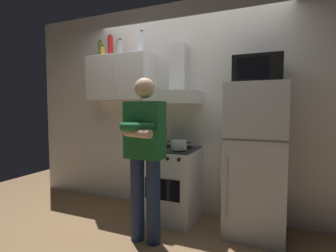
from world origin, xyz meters
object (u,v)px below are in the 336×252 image
(microwave, at_px, (258,70))
(person_standing, at_px, (145,153))
(upper_cabinet, at_px, (121,78))
(bottle_soda_red, at_px, (110,46))
(cooking_pot, at_px, (179,145))
(bottle_canister_steel, at_px, (120,48))
(range_hood, at_px, (176,88))
(stove_oven, at_px, (172,184))
(bottle_spice_jar, at_px, (103,51))
(refrigerator, at_px, (255,160))
(bottle_olive_oil, at_px, (100,50))
(bottle_vodka_clear, at_px, (142,43))

(microwave, bearing_deg, person_standing, -148.00)
(upper_cabinet, height_order, bottle_soda_red, bottle_soda_red)
(cooking_pot, relative_size, bottle_canister_steel, 1.27)
(upper_cabinet, xyz_separation_m, bottle_canister_steel, (-0.02, 0.01, 0.40))
(range_hood, height_order, person_standing, range_hood)
(stove_oven, height_order, cooking_pot, cooking_pot)
(range_hood, distance_m, microwave, 0.97)
(upper_cabinet, xyz_separation_m, bottle_spice_jar, (-0.26, -0.03, 0.37))
(upper_cabinet, distance_m, refrigerator, 2.00)
(person_standing, height_order, bottle_olive_oil, bottle_olive_oil)
(stove_oven, xyz_separation_m, cooking_pot, (0.13, -0.12, 0.49))
(person_standing, relative_size, bottle_canister_steel, 7.35)
(cooking_pot, height_order, bottle_vodka_clear, bottle_vodka_clear)
(refrigerator, height_order, cooking_pot, refrigerator)
(refrigerator, relative_size, microwave, 3.33)
(microwave, distance_m, bottle_soda_red, 1.97)
(stove_oven, relative_size, person_standing, 0.53)
(upper_cabinet, bearing_deg, stove_oven, -8.90)
(range_hood, height_order, cooking_pot, range_hood)
(microwave, bearing_deg, stove_oven, -178.85)
(stove_oven, height_order, microwave, microwave)
(person_standing, relative_size, bottle_spice_jar, 10.72)
(stove_oven, relative_size, cooking_pot, 3.09)
(bottle_olive_oil, height_order, bottle_spice_jar, bottle_olive_oil)
(stove_oven, bearing_deg, cooking_pot, -42.49)
(bottle_olive_oil, bearing_deg, person_standing, -34.81)
(bottle_soda_red, bearing_deg, person_standing, -39.03)
(bottle_vodka_clear, xyz_separation_m, bottle_olive_oil, (-0.66, -0.01, -0.03))
(person_standing, bearing_deg, bottle_spice_jar, 145.27)
(bottle_spice_jar, bearing_deg, microwave, -2.20)
(bottle_vodka_clear, relative_size, bottle_spice_jar, 1.98)
(refrigerator, distance_m, bottle_spice_jar, 2.41)
(range_hood, relative_size, bottle_soda_red, 2.56)
(bottle_spice_jar, bearing_deg, refrigerator, -2.72)
(stove_oven, bearing_deg, upper_cabinet, 171.10)
(refrigerator, xyz_separation_m, bottle_vodka_clear, (-1.45, 0.17, 1.39))
(stove_oven, bearing_deg, refrigerator, 0.04)
(range_hood, distance_m, bottle_vodka_clear, 0.78)
(stove_oven, height_order, bottle_olive_oil, bottle_olive_oil)
(bottle_vodka_clear, bearing_deg, microwave, -5.86)
(bottle_olive_oil, bearing_deg, range_hood, -1.68)
(upper_cabinet, bearing_deg, microwave, -3.48)
(stove_oven, height_order, bottle_canister_steel, bottle_canister_steel)
(range_hood, bearing_deg, cooking_pot, -62.12)
(bottle_soda_red, distance_m, bottle_canister_steel, 0.16)
(refrigerator, xyz_separation_m, person_standing, (-1.00, -0.61, 0.10))
(microwave, xyz_separation_m, bottle_olive_oil, (-2.10, 0.14, 0.42))
(stove_oven, height_order, range_hood, range_hood)
(microwave, bearing_deg, refrigerator, -89.10)
(upper_cabinet, xyz_separation_m, range_hood, (0.80, 0.00, -0.15))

